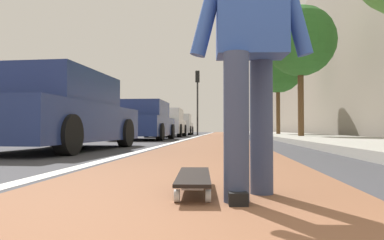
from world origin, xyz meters
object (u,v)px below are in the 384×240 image
(skater_person, at_px, (250,37))
(street_tree_mid, at_px, (300,41))
(parked_car_end, at_px, (179,125))
(parked_car_far, at_px, (167,123))
(traffic_light, at_px, (198,91))
(skateboard, at_px, (194,178))
(parked_car_mid, at_px, (145,122))
(parked_car_near, at_px, (60,113))
(street_tree_far, at_px, (278,68))

(skater_person, height_order, street_tree_mid, street_tree_mid)
(parked_car_end, bearing_deg, skater_person, -171.66)
(skater_person, bearing_deg, parked_car_far, 10.91)
(traffic_light, relative_size, street_tree_mid, 0.86)
(skateboard, xyz_separation_m, skater_person, (-0.15, -0.35, 0.84))
(skater_person, distance_m, traffic_light, 23.22)
(parked_car_mid, xyz_separation_m, parked_car_far, (5.73, 0.09, 0.03))
(parked_car_far, xyz_separation_m, street_tree_mid, (-4.86, -6.12, 3.14))
(parked_car_end, distance_m, traffic_light, 2.78)
(parked_car_end, relative_size, street_tree_mid, 0.88)
(skateboard, relative_size, traffic_light, 0.19)
(skater_person, distance_m, parked_car_near, 5.59)
(parked_car_far, xyz_separation_m, traffic_light, (5.85, -1.23, 2.37))
(parked_car_far, relative_size, traffic_light, 1.02)
(parked_car_mid, height_order, street_tree_mid, street_tree_mid)
(street_tree_mid, bearing_deg, traffic_light, 24.54)
(parked_car_end, xyz_separation_m, street_tree_mid, (-11.11, -6.24, 3.16))
(street_tree_far, bearing_deg, skateboard, 170.20)
(skateboard, distance_m, street_tree_far, 18.90)
(parked_car_near, bearing_deg, street_tree_far, -23.71)
(skateboard, height_order, parked_car_mid, parked_car_mid)
(skateboard, height_order, traffic_light, traffic_light)
(skateboard, xyz_separation_m, parked_car_far, (17.03, 2.97, 0.63))
(street_tree_mid, bearing_deg, parked_car_mid, 98.25)
(skater_person, bearing_deg, street_tree_mid, -12.83)
(parked_car_end, distance_m, street_tree_far, 8.62)
(parked_car_mid, distance_m, traffic_light, 11.88)
(parked_car_far, relative_size, street_tree_far, 0.86)
(parked_car_far, bearing_deg, traffic_light, -11.89)
(skateboard, xyz_separation_m, traffic_light, (22.87, 1.73, 3.00))
(traffic_light, height_order, street_tree_mid, street_tree_mid)
(parked_car_end, bearing_deg, skateboard, -172.45)
(skater_person, height_order, parked_car_end, skater_person)
(parked_car_end, xyz_separation_m, street_tree_far, (-5.03, -6.24, 3.17))
(parked_car_near, height_order, parked_car_far, parked_car_far)
(skater_person, relative_size, parked_car_far, 0.36)
(parked_car_mid, xyz_separation_m, parked_car_end, (11.99, 0.21, 0.00))
(skater_person, relative_size, street_tree_far, 0.31)
(street_tree_mid, bearing_deg, parked_car_end, 29.32)
(street_tree_far, bearing_deg, street_tree_mid, 180.00)
(skateboard, relative_size, street_tree_far, 0.16)
(skateboard, distance_m, traffic_light, 23.13)
(parked_car_end, distance_m, street_tree_mid, 13.13)
(parked_car_mid, distance_m, parked_car_end, 11.99)
(parked_car_near, xyz_separation_m, parked_car_mid, (6.94, -0.07, -0.01))
(parked_car_near, xyz_separation_m, street_tree_far, (13.89, -6.10, 3.16))
(skater_person, relative_size, parked_car_mid, 0.40)
(skater_person, bearing_deg, parked_car_end, 8.34)
(parked_car_mid, height_order, street_tree_far, street_tree_far)
(skateboard, xyz_separation_m, street_tree_far, (18.25, -3.15, 3.78))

